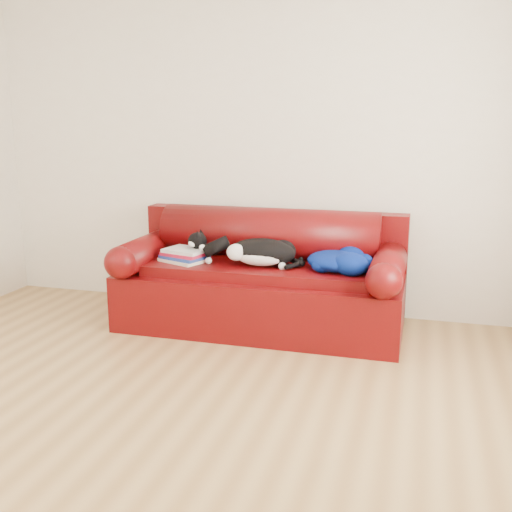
{
  "coord_description": "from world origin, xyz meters",
  "views": [
    {
      "loc": [
        1.36,
        -2.7,
        1.54
      ],
      "look_at": [
        0.21,
        1.35,
        0.58
      ],
      "focal_mm": 42.0,
      "sensor_mm": 36.0,
      "label": 1
    }
  ],
  "objects_px": {
    "sofa_base": "(261,297)",
    "cat": "(261,253)",
    "book_stack": "(185,255)",
    "blanket": "(339,260)"
  },
  "relations": [
    {
      "from": "cat",
      "to": "book_stack",
      "type": "bearing_deg",
      "value": 165.12
    },
    {
      "from": "sofa_base",
      "to": "book_stack",
      "type": "height_order",
      "value": "book_stack"
    },
    {
      "from": "sofa_base",
      "to": "cat",
      "type": "height_order",
      "value": "cat"
    },
    {
      "from": "blanket",
      "to": "book_stack",
      "type": "bearing_deg",
      "value": -177.01
    },
    {
      "from": "cat",
      "to": "sofa_base",
      "type": "bearing_deg",
      "value": 87.8
    },
    {
      "from": "book_stack",
      "to": "blanket",
      "type": "distance_m",
      "value": 1.15
    },
    {
      "from": "sofa_base",
      "to": "book_stack",
      "type": "xyz_separation_m",
      "value": [
        -0.57,
        -0.11,
        0.31
      ]
    },
    {
      "from": "sofa_base",
      "to": "cat",
      "type": "xyz_separation_m",
      "value": [
        0.02,
        -0.09,
        0.36
      ]
    },
    {
      "from": "cat",
      "to": "blanket",
      "type": "relative_size",
      "value": 1.28
    },
    {
      "from": "book_stack",
      "to": "blanket",
      "type": "height_order",
      "value": "blanket"
    }
  ]
}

